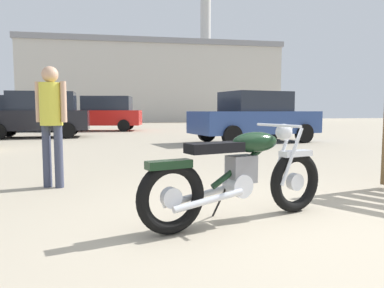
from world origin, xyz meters
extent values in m
plane|color=tan|center=(0.00, 0.00, 0.00)|extent=(80.00, 80.00, 0.00)
torus|color=black|center=(0.35, 0.55, 0.32)|extent=(0.65, 0.29, 0.64)
cylinder|color=silver|center=(0.35, 0.55, 0.32)|extent=(0.20, 0.13, 0.18)
torus|color=black|center=(-1.03, 0.14, 0.32)|extent=(0.65, 0.29, 0.64)
cylinder|color=silver|center=(-1.03, 0.14, 0.32)|extent=(0.20, 0.13, 0.18)
cube|color=silver|center=(0.35, 0.55, 0.62)|extent=(0.38, 0.23, 0.06)
cube|color=black|center=(-1.05, 0.14, 0.61)|extent=(0.42, 0.24, 0.07)
cylinder|color=silver|center=(0.21, 0.58, 0.60)|extent=(0.28, 0.12, 0.58)
cylinder|color=silver|center=(0.25, 0.44, 0.60)|extent=(0.28, 0.12, 0.58)
sphere|color=silver|center=(0.19, 0.50, 0.85)|extent=(0.17, 0.17, 0.17)
cylinder|color=silver|center=(0.11, 0.48, 0.92)|extent=(0.20, 0.60, 0.03)
cylinder|color=black|center=(-0.28, 0.36, 0.58)|extent=(0.74, 0.27, 0.47)
ellipsoid|color=black|center=(-0.16, 0.39, 0.76)|extent=(0.56, 0.36, 0.20)
cube|color=black|center=(-0.61, 0.27, 0.73)|extent=(0.57, 0.34, 0.09)
cube|color=slate|center=(-0.32, 0.35, 0.51)|extent=(0.30, 0.25, 0.26)
cylinder|color=silver|center=(-0.36, 0.34, 0.36)|extent=(0.27, 0.25, 0.22)
cylinder|color=silver|center=(-0.75, 0.33, 0.28)|extent=(0.69, 0.26, 0.14)
cylinder|color=silver|center=(-0.69, 0.14, 0.28)|extent=(0.69, 0.26, 0.14)
cylinder|color=black|center=(-0.50, 0.47, 0.16)|extent=(0.09, 0.23, 0.33)
cylinder|color=#383D51|center=(-2.22, 2.37, 0.43)|extent=(0.12, 0.12, 0.86)
cylinder|color=#383D51|center=(-2.39, 2.45, 0.43)|extent=(0.12, 0.12, 0.86)
cylinder|color=gold|center=(-2.30, 2.41, 1.15)|extent=(0.30, 0.30, 0.58)
cylinder|color=tan|center=(-2.13, 2.33, 1.18)|extent=(0.08, 0.08, 0.55)
cylinder|color=tan|center=(-2.48, 2.49, 1.18)|extent=(0.08, 0.08, 0.55)
sphere|color=tan|center=(-2.30, 2.41, 1.55)|extent=(0.22, 0.22, 0.22)
cylinder|color=black|center=(4.34, 9.62, 0.31)|extent=(0.65, 0.31, 0.62)
cylinder|color=black|center=(4.67, 7.93, 0.31)|extent=(0.65, 0.31, 0.62)
cylinder|color=black|center=(1.69, 9.11, 0.31)|extent=(0.65, 0.31, 0.62)
cylinder|color=black|center=(2.02, 7.42, 0.31)|extent=(0.65, 0.31, 0.62)
cube|color=#2D4784|center=(3.18, 8.52, 0.67)|extent=(4.45, 2.49, 0.72)
cube|color=#232833|center=(3.18, 8.52, 1.35)|extent=(2.26, 1.91, 0.64)
cylinder|color=black|center=(-5.50, 13.17, 0.30)|extent=(0.60, 0.19, 0.60)
cylinder|color=black|center=(-3.09, 11.55, 0.30)|extent=(0.60, 0.19, 0.60)
cylinder|color=black|center=(-3.10, 13.19, 0.30)|extent=(0.60, 0.19, 0.60)
cube|color=black|center=(-4.30, 12.36, 0.68)|extent=(3.91, 1.67, 0.76)
cube|color=#232833|center=(-4.05, 12.36, 1.42)|extent=(2.41, 1.54, 0.72)
cylinder|color=black|center=(-3.20, 16.09, 0.30)|extent=(0.62, 0.30, 0.60)
cylinder|color=black|center=(-2.89, 17.70, 0.30)|extent=(0.62, 0.30, 0.60)
cylinder|color=black|center=(-0.84, 15.64, 0.30)|extent=(0.62, 0.30, 0.60)
cylinder|color=black|center=(-0.53, 17.25, 0.30)|extent=(0.62, 0.30, 0.60)
cube|color=red|center=(-1.87, 16.67, 0.68)|extent=(4.14, 2.34, 0.76)
cube|color=#232833|center=(-1.62, 16.62, 1.42)|extent=(2.64, 1.94, 0.72)
cylinder|color=black|center=(-4.45, 17.65, 0.30)|extent=(0.61, 0.21, 0.60)
cylinder|color=black|center=(-4.39, 16.02, 0.30)|extent=(0.61, 0.21, 0.60)
cylinder|color=black|center=(-6.85, 17.57, 0.30)|extent=(0.61, 0.21, 0.60)
cube|color=#2D4784|center=(-5.62, 16.79, 0.68)|extent=(3.95, 1.77, 0.76)
cube|color=#232833|center=(-5.87, 16.78, 1.42)|extent=(2.45, 1.60, 0.72)
cube|color=beige|center=(2.86, 36.52, 3.51)|extent=(24.15, 13.61, 7.01)
cube|color=gray|center=(2.86, 36.52, 7.26)|extent=(24.46, 13.92, 0.50)
cylinder|color=beige|center=(8.79, 36.33, 11.12)|extent=(1.10, 1.10, 8.22)
camera|label=1|loc=(-1.53, -2.91, 1.07)|focal=34.32mm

